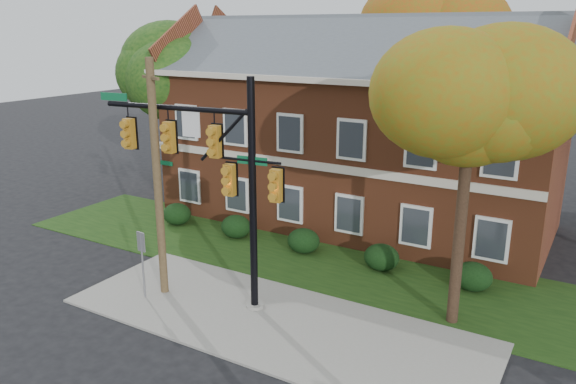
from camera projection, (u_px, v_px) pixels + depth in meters
The scene contains 15 objects.
ground at pixel (255, 336), 17.32m from camera, with size 120.00×120.00×0.00m, color black.
sidewalk at pixel (272, 321), 18.14m from camera, with size 14.00×5.00×0.08m, color gray.
grass_strip at pixel (339, 267), 22.28m from camera, with size 30.00×6.00×0.04m, color #193811.
apartment_building at pixel (358, 119), 26.78m from camera, with size 18.80×8.80×9.74m.
hedge_far_left at pixel (177, 214), 27.11m from camera, with size 1.40×1.26×1.05m, color black.
hedge_left at pixel (236, 226), 25.40m from camera, with size 1.40×1.26×1.05m, color black.
hedge_center at pixel (304, 241), 23.69m from camera, with size 1.40×1.26×1.05m, color black.
hedge_right at pixel (382, 257), 21.98m from camera, with size 1.40×1.26×1.05m, color black.
hedge_far_right at pixel (473, 277), 20.27m from camera, with size 1.40×1.26×1.05m, color black.
tree_near_right at pixel (477, 118), 16.10m from camera, with size 4.50×4.25×8.58m.
tree_left_rear at pixel (184, 76), 30.14m from camera, with size 5.40×5.10×8.88m.
tree_far_rear at pixel (438, 34), 31.53m from camera, with size 6.84×6.46×11.52m.
traffic_signal at pixel (214, 167), 18.25m from camera, with size 6.93×1.02×7.76m.
utility_pole at pixel (157, 181), 18.98m from camera, with size 1.21×0.63×8.27m.
sign_post at pixel (142, 254), 19.27m from camera, with size 0.36×0.08×2.49m.
Camera 1 is at (8.70, -12.72, 9.14)m, focal length 35.00 mm.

